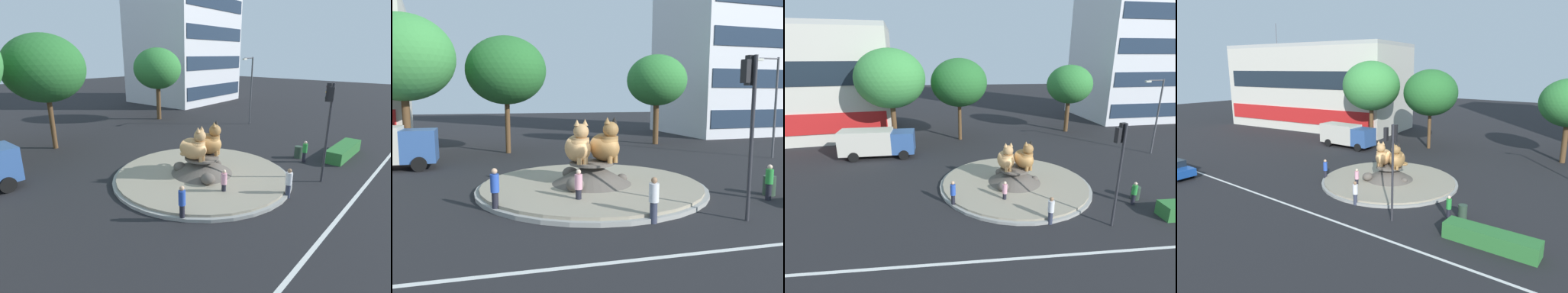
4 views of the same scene
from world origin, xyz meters
The scene contains 16 objects.
ground_plane centered at (0.00, 0.00, 0.00)m, with size 160.00×160.00×0.00m, color black.
lane_centreline centered at (0.00, -8.20, 0.00)m, with size 112.00×0.20×0.01m, color silver.
roundabout_island centered at (-0.01, 0.00, 0.37)m, with size 11.09×11.09×1.36m.
cat_statue_calico centered at (-0.66, 0.04, 2.13)m, with size 1.39×2.22×2.11m.
cat_statue_tabby centered at (0.72, 0.04, 2.16)m, with size 1.77×2.33×2.19m.
traffic_light_mast centered at (4.26, -5.92, 4.34)m, with size 0.71×0.62×5.98m.
office_tower centered at (23.58, 24.06, 14.70)m, with size 15.46×13.69×29.39m.
broadleaf_tree_behind_island centered at (-10.43, 11.13, 7.10)m, with size 6.96×6.96×10.08m.
second_tree_near_tower centered at (10.22, 15.52, 5.91)m, with size 5.50×5.50×8.28m.
third_tree_left centered at (-3.46, 13.13, 6.47)m, with size 6.17×6.17×9.10m.
streetlight_arm centered at (15.04, 5.93, 4.17)m, with size 1.85×0.24×7.25m.
pedestrian_green_shirt centered at (7.06, -3.76, 0.84)m, with size 0.33×0.33×1.59m.
pedestrian_white_shirt centered at (0.91, -5.40, 0.90)m, with size 0.36×0.36×1.70m.
pedestrian_pink_shirt centered at (-1.25, -2.67, 0.82)m, with size 0.32×0.32×1.56m.
pedestrian_blue_shirt centered at (-4.61, -2.74, 0.95)m, with size 0.34×0.34×1.78m.
litter_bin centered at (7.67, -3.04, 0.45)m, with size 0.56×0.56×0.90m.
Camera 2 is at (-4.62, -17.82, 4.60)m, focal length 35.35 mm.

